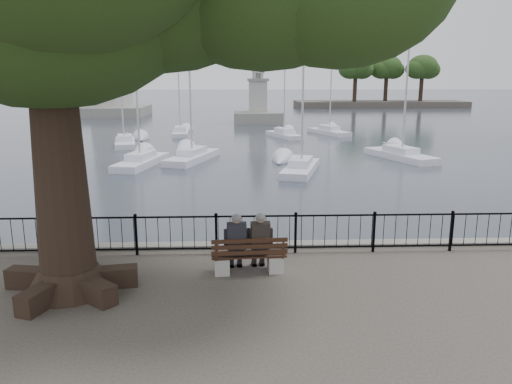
{
  "coord_description": "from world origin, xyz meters",
  "views": [
    {
      "loc": [
        -0.45,
        -9.49,
        4.39
      ],
      "look_at": [
        0.0,
        2.5,
        1.6
      ],
      "focal_mm": 35.0,
      "sensor_mm": 36.0,
      "label": 1
    }
  ],
  "objects_px": {
    "person_left": "(236,245)",
    "lion_monument": "(258,105)",
    "bench": "(249,260)",
    "lighthouse": "(107,24)",
    "person_right": "(260,244)"
  },
  "relations": [
    {
      "from": "lighthouse",
      "to": "lion_monument",
      "type": "bearing_deg",
      "value": -31.09
    },
    {
      "from": "bench",
      "to": "lighthouse",
      "type": "xyz_separation_m",
      "value": [
        -17.79,
        60.79,
        11.02
      ]
    },
    {
      "from": "bench",
      "to": "lighthouse",
      "type": "relative_size",
      "value": 0.06
    },
    {
      "from": "lighthouse",
      "to": "lion_monument",
      "type": "height_order",
      "value": "lighthouse"
    },
    {
      "from": "person_right",
      "to": "bench",
      "type": "bearing_deg",
      "value": -155.04
    },
    {
      "from": "person_left",
      "to": "person_right",
      "type": "bearing_deg",
      "value": 4.09
    },
    {
      "from": "bench",
      "to": "lion_monument",
      "type": "xyz_separation_m",
      "value": [
        2.21,
        48.73,
        0.77
      ]
    },
    {
      "from": "bench",
      "to": "person_right",
      "type": "bearing_deg",
      "value": 24.96
    },
    {
      "from": "lion_monument",
      "to": "bench",
      "type": "bearing_deg",
      "value": -92.6
    },
    {
      "from": "bench",
      "to": "person_left",
      "type": "bearing_deg",
      "value": 164.68
    },
    {
      "from": "bench",
      "to": "lighthouse",
      "type": "distance_m",
      "value": 64.29
    },
    {
      "from": "person_left",
      "to": "lion_monument",
      "type": "xyz_separation_m",
      "value": [
        2.49,
        48.65,
        0.43
      ]
    },
    {
      "from": "lighthouse",
      "to": "lion_monument",
      "type": "relative_size",
      "value": 3.5
    },
    {
      "from": "bench",
      "to": "person_left",
      "type": "xyz_separation_m",
      "value": [
        -0.28,
        0.08,
        0.34
      ]
    },
    {
      "from": "person_left",
      "to": "lion_monument",
      "type": "relative_size",
      "value": 0.17
    }
  ]
}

